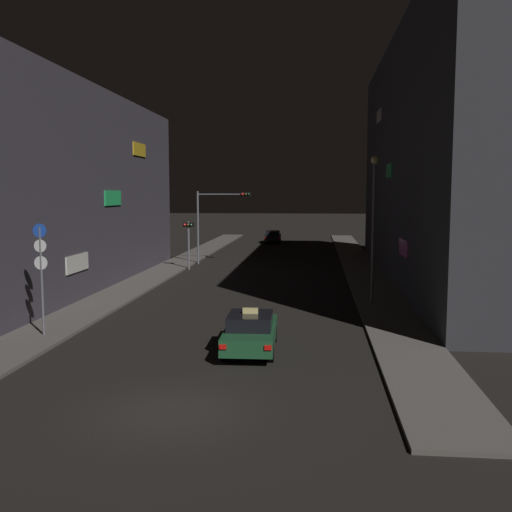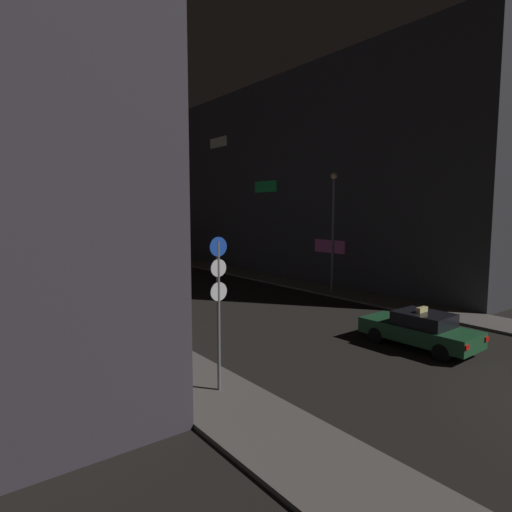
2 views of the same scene
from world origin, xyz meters
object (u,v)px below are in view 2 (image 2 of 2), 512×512
(taxi, at_px, (420,329))
(traffic_light_left_kerb, at_px, (71,249))
(sign_pole_left, at_px, (218,299))
(street_lamp_near_block, at_px, (333,220))
(traffic_light_overhead, at_px, (79,224))
(far_car, at_px, (59,248))

(taxi, bearing_deg, traffic_light_left_kerb, 107.68)
(sign_pole_left, bearing_deg, street_lamp_near_block, 31.14)
(traffic_light_left_kerb, xyz_separation_m, street_lamp_near_block, (12.44, -13.01, 2.11))
(street_lamp_near_block, bearing_deg, traffic_light_overhead, 123.12)
(sign_pole_left, bearing_deg, traffic_light_left_kerb, 86.47)
(traffic_light_left_kerb, relative_size, street_lamp_near_block, 0.49)
(sign_pole_left, height_order, street_lamp_near_block, street_lamp_near_block)
(sign_pole_left, distance_m, street_lamp_near_block, 16.18)
(traffic_light_overhead, xyz_separation_m, street_lamp_near_block, (10.86, -16.64, 0.50))
(far_car, height_order, traffic_light_left_kerb, traffic_light_left_kerb)
(traffic_light_overhead, bearing_deg, taxi, -77.92)
(taxi, bearing_deg, street_lamp_near_block, 60.81)
(taxi, height_order, street_lamp_near_block, street_lamp_near_block)
(traffic_light_left_kerb, bearing_deg, sign_pole_left, -93.53)
(traffic_light_overhead, relative_size, sign_pole_left, 1.32)
(far_car, height_order, sign_pole_left, sign_pole_left)
(traffic_light_left_kerb, distance_m, street_lamp_near_block, 18.12)
(taxi, xyz_separation_m, traffic_light_left_kerb, (-7.16, 22.46, 1.89))
(traffic_light_left_kerb, bearing_deg, street_lamp_near_block, -46.30)
(sign_pole_left, bearing_deg, taxi, -7.64)
(taxi, bearing_deg, sign_pole_left, 172.36)
(taxi, distance_m, street_lamp_near_block, 11.54)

